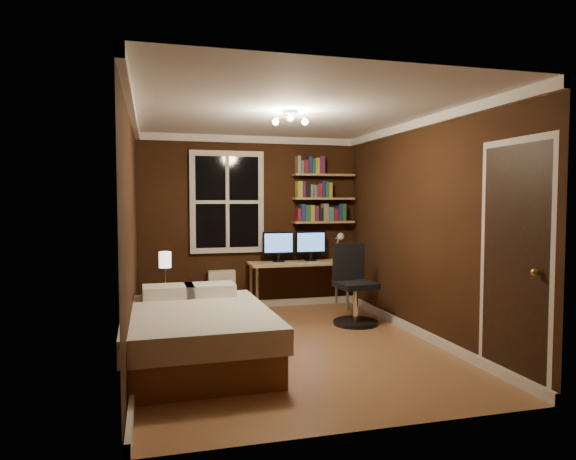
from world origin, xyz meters
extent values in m
plane|color=#95643B|center=(0.00, 0.00, 0.00)|extent=(4.20, 4.20, 0.00)
cube|color=black|center=(0.00, 2.10, 1.25)|extent=(3.20, 0.04, 2.50)
cube|color=black|center=(-1.60, 0.00, 1.25)|extent=(0.04, 4.20, 2.50)
cube|color=black|center=(1.60, 0.00, 1.25)|extent=(0.04, 4.20, 2.50)
cube|color=white|center=(0.00, 0.00, 2.50)|extent=(3.20, 4.20, 0.02)
cube|color=silver|center=(-0.35, 2.06, 1.55)|extent=(1.06, 0.06, 1.46)
sphere|color=gold|center=(1.55, -1.85, 1.00)|extent=(0.06, 0.06, 0.06)
cube|color=tan|center=(1.08, 1.98, 1.25)|extent=(0.92, 0.22, 0.03)
cube|color=tan|center=(1.08, 1.98, 1.60)|extent=(0.92, 0.22, 0.03)
cube|color=tan|center=(1.08, 1.98, 1.95)|extent=(0.92, 0.22, 0.03)
cube|color=brown|center=(-1.00, -0.33, 0.15)|extent=(1.34, 1.89, 0.30)
cube|color=silver|center=(-1.00, -0.33, 0.41)|extent=(1.42, 1.94, 0.22)
cube|color=white|center=(-1.24, 0.39, 0.59)|extent=(0.55, 0.38, 0.13)
cube|color=white|center=(-0.79, 0.40, 0.59)|extent=(0.55, 0.38, 0.13)
cube|color=brown|center=(-1.25, 1.28, 0.25)|extent=(0.44, 0.44, 0.50)
cube|color=silver|center=(-0.45, 1.99, 0.29)|extent=(0.38, 0.13, 0.57)
cube|color=tan|center=(0.65, 1.81, 0.67)|extent=(1.45, 0.54, 0.04)
cylinder|color=beige|center=(-0.01, 1.58, 0.33)|extent=(0.04, 0.04, 0.65)
cylinder|color=beige|center=(1.31, 1.58, 0.33)|extent=(0.04, 0.04, 0.65)
cylinder|color=beige|center=(-0.01, 2.04, 0.33)|extent=(0.04, 0.04, 0.65)
cylinder|color=beige|center=(1.31, 2.04, 0.33)|extent=(0.04, 0.04, 0.65)
cylinder|color=black|center=(1.08, 0.72, 0.03)|extent=(0.56, 0.56, 0.05)
cylinder|color=silver|center=(1.08, 0.72, 0.26)|extent=(0.06, 0.06, 0.42)
cube|color=black|center=(1.08, 0.72, 0.51)|extent=(0.50, 0.50, 0.07)
cube|color=black|center=(1.06, 0.92, 0.78)|extent=(0.44, 0.09, 0.48)
camera|label=1|loc=(-1.41, -5.27, 1.58)|focal=32.00mm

